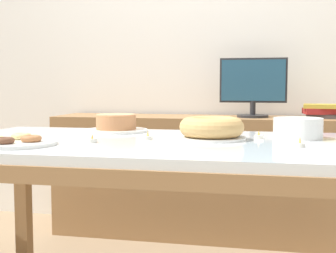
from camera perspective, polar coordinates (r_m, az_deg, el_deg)
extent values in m
cube|color=white|center=(3.38, 4.30, 10.16)|extent=(8.00, 0.10, 2.60)
cube|color=silver|center=(1.96, -1.56, -2.23)|extent=(1.81, 0.97, 0.04)
cube|color=olive|center=(1.53, -5.63, -6.15)|extent=(1.85, 0.08, 0.06)
cube|color=olive|center=(2.41, 1.01, -2.02)|extent=(1.85, 0.08, 0.06)
cube|color=olive|center=(2.74, -17.22, -8.75)|extent=(0.07, 0.07, 0.71)
cube|color=olive|center=(3.13, 3.44, -6.04)|extent=(1.87, 0.44, 0.79)
cylinder|color=#262628|center=(3.04, 10.27, 1.26)|extent=(0.20, 0.20, 0.02)
cylinder|color=#262628|center=(3.04, 10.29, 2.26)|extent=(0.04, 0.04, 0.09)
cube|color=#262628|center=(3.04, 10.34, 5.56)|extent=(0.42, 0.02, 0.28)
cube|color=navy|center=(3.03, 10.34, 5.56)|extent=(0.40, 0.00, 0.26)
cube|color=#3F3838|center=(3.06, 18.36, 1.21)|extent=(0.21, 0.16, 0.03)
cube|color=maroon|center=(3.06, 18.38, 1.79)|extent=(0.25, 0.18, 0.04)
cube|color=#B29933|center=(3.06, 18.39, 2.36)|extent=(0.25, 0.19, 0.03)
cylinder|color=white|center=(2.34, -6.34, -0.48)|extent=(0.31, 0.31, 0.01)
cylinder|color=#BC7A4C|center=(2.33, -6.35, 0.52)|extent=(0.20, 0.20, 0.07)
cylinder|color=#EDA16C|center=(2.33, -6.35, 1.44)|extent=(0.19, 0.19, 0.01)
cylinder|color=white|center=(1.99, 5.33, -1.42)|extent=(0.29, 0.29, 0.01)
torus|color=tan|center=(1.99, 5.34, -0.06)|extent=(0.27, 0.27, 0.08)
cylinder|color=white|center=(1.90, -18.22, -1.94)|extent=(0.33, 0.33, 0.01)
torus|color=#B27042|center=(1.87, -16.34, -1.42)|extent=(0.08, 0.08, 0.02)
torus|color=#EAD184|center=(1.97, -17.45, -1.12)|extent=(0.08, 0.08, 0.02)
torus|color=brown|center=(1.84, -19.37, -1.63)|extent=(0.08, 0.08, 0.02)
cylinder|color=white|center=(2.10, 15.53, -1.28)|extent=(0.21, 0.21, 0.01)
cylinder|color=white|center=(2.10, 15.54, -1.01)|extent=(0.21, 0.21, 0.01)
cylinder|color=white|center=(2.10, 15.54, -0.74)|extent=(0.21, 0.21, 0.01)
cylinder|color=white|center=(2.10, 15.55, -0.47)|extent=(0.21, 0.21, 0.01)
cylinder|color=white|center=(2.10, 15.55, -0.20)|extent=(0.21, 0.21, 0.01)
cylinder|color=white|center=(2.10, 15.56, 0.08)|extent=(0.21, 0.21, 0.01)
cylinder|color=white|center=(2.10, 15.57, 0.35)|extent=(0.21, 0.21, 0.01)
cylinder|color=white|center=(2.09, 15.57, 0.62)|extent=(0.21, 0.21, 0.01)
cylinder|color=white|center=(2.09, 15.58, 0.90)|extent=(0.21, 0.21, 0.01)
cylinder|color=silver|center=(1.90, -9.22, -1.72)|extent=(0.04, 0.04, 0.02)
cylinder|color=white|center=(1.90, -9.22, -1.54)|extent=(0.03, 0.03, 0.00)
cone|color=#F9B74C|center=(1.90, -9.22, -1.15)|extent=(0.01, 0.01, 0.02)
cylinder|color=silver|center=(2.05, 11.00, -1.27)|extent=(0.04, 0.04, 0.02)
cylinder|color=white|center=(2.05, 11.00, -1.10)|extent=(0.03, 0.03, 0.00)
cone|color=#F9B74C|center=(2.05, 11.01, -0.74)|extent=(0.01, 0.01, 0.02)
cylinder|color=silver|center=(1.98, -2.48, -1.39)|extent=(0.04, 0.04, 0.02)
cylinder|color=white|center=(1.98, -2.48, -1.21)|extent=(0.03, 0.03, 0.00)
cone|color=#F9B74C|center=(1.98, -2.49, -0.84)|extent=(0.01, 0.01, 0.02)
cylinder|color=silver|center=(1.81, 15.77, -2.18)|extent=(0.04, 0.04, 0.02)
cylinder|color=white|center=(1.81, 15.77, -1.99)|extent=(0.03, 0.03, 0.00)
cone|color=#F9B74C|center=(1.81, 15.78, -1.58)|extent=(0.01, 0.01, 0.02)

